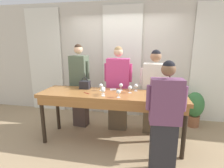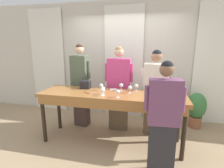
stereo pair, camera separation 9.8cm
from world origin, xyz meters
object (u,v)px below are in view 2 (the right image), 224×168
(tasting_bar, at_px, (111,99))
(guest_cream_sweater, at_px, (155,93))
(wine_bottle, at_px, (169,88))
(wine_glass_center_left, at_px, (130,88))
(wine_glass_front_right, at_px, (118,92))
(wine_glass_back_left, at_px, (101,86))
(handbag, at_px, (85,84))
(wine_glass_front_mid, at_px, (136,86))
(guest_olive_jacket, at_px, (81,85))
(wine_glass_front_left, at_px, (103,91))
(guest_pink_top, at_px, (119,89))
(wine_glass_center_mid, at_px, (103,89))
(potted_plant, at_px, (196,108))
(host_pouring, at_px, (163,120))
(wine_glass_center_right, at_px, (121,86))

(tasting_bar, height_order, guest_cream_sweater, guest_cream_sweater)
(wine_bottle, distance_m, wine_glass_center_left, 0.67)
(wine_glass_front_right, xyz_separation_m, wine_glass_back_left, (-0.39, 0.36, 0.00))
(handbag, distance_m, guest_cream_sweater, 1.38)
(wine_glass_front_mid, bearing_deg, guest_olive_jacket, 165.84)
(handbag, bearing_deg, wine_bottle, -2.63)
(wine_glass_front_left, xyz_separation_m, wine_glass_front_mid, (0.52, 0.43, 0.00))
(guest_pink_top, bearing_deg, tasting_bar, -93.53)
(tasting_bar, bearing_deg, wine_glass_center_mid, -150.25)
(wine_glass_front_mid, relative_size, potted_plant, 0.17)
(wine_glass_front_mid, distance_m, guest_pink_top, 0.52)
(handbag, relative_size, wine_glass_center_mid, 1.67)
(guest_pink_top, distance_m, host_pouring, 1.46)
(wine_glass_front_mid, relative_size, wine_glass_center_left, 1.00)
(handbag, xyz_separation_m, wine_glass_front_left, (0.47, -0.40, 0.01))
(wine_glass_center_left, bearing_deg, wine_glass_center_mid, -159.23)
(handbag, bearing_deg, host_pouring, -30.98)
(guest_pink_top, bearing_deg, handbag, -150.97)
(wine_glass_center_mid, distance_m, guest_pink_top, 0.68)
(wine_bottle, bearing_deg, wine_glass_back_left, -179.62)
(wine_glass_front_left, relative_size, wine_glass_center_right, 1.00)
(wine_glass_back_left, height_order, host_pouring, host_pouring)
(handbag, relative_size, wine_glass_front_right, 1.67)
(potted_plant, bearing_deg, guest_cream_sweater, -153.97)
(wine_glass_front_left, bearing_deg, guest_pink_top, 79.64)
(guest_olive_jacket, height_order, guest_pink_top, guest_olive_jacket)
(wine_glass_front_right, relative_size, wine_glass_center_right, 1.00)
(wine_glass_front_right, height_order, potted_plant, wine_glass_front_right)
(host_pouring, bearing_deg, wine_glass_back_left, 144.35)
(guest_pink_top, distance_m, guest_cream_sweater, 0.73)
(wine_glass_front_mid, distance_m, guest_cream_sweater, 0.50)
(wine_bottle, distance_m, wine_glass_center_mid, 1.14)
(tasting_bar, relative_size, wine_bottle, 8.25)
(wine_glass_front_left, height_order, wine_glass_center_right, same)
(guest_pink_top, bearing_deg, wine_glass_front_right, -80.27)
(wine_glass_front_left, bearing_deg, guest_olive_jacket, 133.77)
(wine_glass_front_right, bearing_deg, wine_glass_front_left, 172.58)
(guest_olive_jacket, bearing_deg, host_pouring, -35.52)
(tasting_bar, xyz_separation_m, handbag, (-0.57, 0.23, 0.18))
(handbag, xyz_separation_m, wine_glass_center_right, (0.71, 0.02, 0.01))
(tasting_bar, height_order, wine_glass_front_left, wine_glass_front_left)
(wine_glass_center_left, distance_m, wine_glass_back_left, 0.55)
(guest_olive_jacket, bearing_deg, wine_glass_front_mid, -14.16)
(wine_glass_center_left, distance_m, wine_glass_center_right, 0.24)
(wine_bottle, xyz_separation_m, wine_glass_center_mid, (-1.12, -0.23, -0.02))
(wine_glass_front_mid, xyz_separation_m, wine_glass_front_right, (-0.25, -0.46, 0.00))
(handbag, bearing_deg, wine_glass_front_right, -30.86)
(tasting_bar, height_order, handbag, handbag)
(wine_glass_back_left, xyz_separation_m, guest_olive_jacket, (-0.58, 0.41, -0.12))
(potted_plant, bearing_deg, host_pouring, -116.23)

